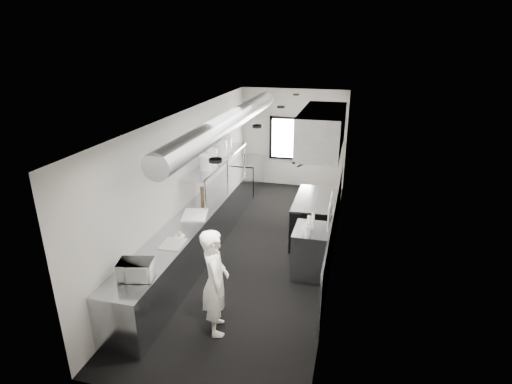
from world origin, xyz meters
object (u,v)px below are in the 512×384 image
Objects in this scene: plate_stack_a at (206,162)px; plate_stack_c at (221,147)px; squeeze_bottle_d at (309,221)px; deli_tub_a at (133,262)px; deli_tub_b at (141,260)px; small_plate at (180,236)px; squeeze_bottle_c at (310,224)px; prep_counter at (198,232)px; range at (314,219)px; far_work_table at (247,176)px; pass_shelf at (219,160)px; microwave at (136,270)px; squeeze_bottle_b at (307,227)px; knife_block at (203,194)px; squeeze_bottle_a at (307,230)px; cutting_board at (195,215)px; line_cook at (215,282)px; squeeze_bottle_e at (313,217)px; plate_stack_b at (211,156)px; plate_stack_d at (227,144)px.

plate_stack_c reaches higher than plate_stack_a.
deli_tub_a is at bearing -139.97° from squeeze_bottle_d.
deli_tub_b is 0.74× the size of small_plate.
deli_tub_b is at bearing -141.87° from squeeze_bottle_c.
squeeze_bottle_c reaches higher than deli_tub_a.
prep_counter is 1.43m from plate_stack_a.
range is at bearing 54.48° from deli_tub_a.
far_work_table is (-2.19, 2.50, -0.02)m from range.
pass_shelf reaches higher than microwave.
range is 8.79× the size of squeeze_bottle_b.
plate_stack_a is 2.47m from squeeze_bottle_d.
knife_block is 1.38× the size of squeeze_bottle_a.
squeeze_bottle_b reaches higher than deli_tub_a.
range is 3.97m from deli_tub_b.
plate_stack_a is (-0.04, 0.81, 0.81)m from cutting_board.
knife_block is 2.60m from squeeze_bottle_a.
prep_counter is 34.51× the size of small_plate.
squeeze_bottle_c is (2.24, -3.87, 0.53)m from far_work_table.
range is at bearing 91.39° from squeeze_bottle_d.
deli_tub_a is 1.16× the size of deli_tub_b.
microwave is 4.24m from plate_stack_c.
knife_block reaches higher than deli_tub_a.
line_cook is 6.61× the size of knife_block.
squeeze_bottle_d is at bearing -100.60° from squeeze_bottle_e.
squeeze_bottle_b is at bearing -61.18° from far_work_table.
far_work_table is 8.03× the size of deli_tub_a.
cutting_board is (0.02, -3.85, 0.46)m from far_work_table.
microwave is at bearing 81.84° from line_cook.
deli_tub_b is 0.39× the size of plate_stack_b.
plate_stack_d is at bearing 91.09° from plate_stack_a.
pass_shelf is at bearing 91.37° from plate_stack_a.
knife_block is (-0.14, 0.80, 0.12)m from cutting_board.
line_cook is at bearing -116.56° from squeeze_bottle_e.
line_cook reaches higher than squeeze_bottle_a.
squeeze_bottle_d reaches higher than far_work_table.
prep_counter is 19.58× the size of plate_stack_a.
squeeze_bottle_b is at bearing -4.89° from cutting_board.
deli_tub_b is 2.97m from squeeze_bottle_c.
knife_block is (-1.25, 2.77, 0.20)m from line_cook.
microwave is 1.35m from small_plate.
prep_counter is 13.36× the size of microwave.
small_plate is 0.57× the size of plate_stack_a.
microwave is at bearing -52.80° from deli_tub_a.
plate_stack_b is (-0.11, 3.46, 0.70)m from microwave.
far_work_table is 3.92× the size of plate_stack_a.
plate_stack_c reaches higher than squeeze_bottle_c.
plate_stack_d reaches higher than far_work_table.
plate_stack_a is 1.81× the size of squeeze_bottle_e.
small_plate is 1.72m from knife_block.
line_cook is at bearing -119.55° from squeeze_bottle_c.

